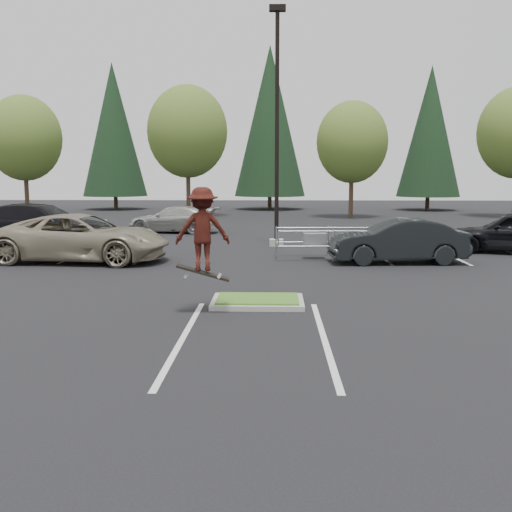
{
  "coord_description": "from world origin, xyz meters",
  "views": [
    {
      "loc": [
        0.38,
        -14.14,
        3.1
      ],
      "look_at": [
        -0.08,
        1.5,
        0.97
      ],
      "focal_mm": 42.0,
      "sensor_mm": 36.0,
      "label": 1
    }
  ],
  "objects_px": {
    "cart_corral": "(319,240)",
    "skateboarder": "(202,230)",
    "car_r_charc": "(398,241)",
    "decid_b": "(187,135)",
    "car_far_silver": "(174,219)",
    "conif_a": "(114,130)",
    "car_l_black": "(40,225)",
    "decid_a": "(24,141)",
    "conif_b": "(270,121)",
    "car_l_tan": "(82,238)",
    "conif_c": "(430,132)",
    "light_pole": "(277,141)",
    "decid_c": "(352,145)"
  },
  "relations": [
    {
      "from": "car_r_charc",
      "to": "light_pole",
      "type": "bearing_deg",
      "value": -143.37
    },
    {
      "from": "decid_c",
      "to": "car_far_silver",
      "type": "bearing_deg",
      "value": -132.96
    },
    {
      "from": "light_pole",
      "to": "cart_corral",
      "type": "height_order",
      "value": "light_pole"
    },
    {
      "from": "skateboarder",
      "to": "car_l_tan",
      "type": "height_order",
      "value": "skateboarder"
    },
    {
      "from": "conif_b",
      "to": "car_l_tan",
      "type": "bearing_deg",
      "value": -100.98
    },
    {
      "from": "conif_a",
      "to": "conif_b",
      "type": "height_order",
      "value": "conif_b"
    },
    {
      "from": "conif_a",
      "to": "decid_a",
      "type": "bearing_deg",
      "value": -111.91
    },
    {
      "from": "conif_c",
      "to": "car_l_tan",
      "type": "bearing_deg",
      "value": -122.24
    },
    {
      "from": "car_far_silver",
      "to": "car_l_tan",
      "type": "bearing_deg",
      "value": 2.13
    },
    {
      "from": "light_pole",
      "to": "skateboarder",
      "type": "height_order",
      "value": "light_pole"
    },
    {
      "from": "decid_a",
      "to": "cart_corral",
      "type": "height_order",
      "value": "decid_a"
    },
    {
      "from": "decid_a",
      "to": "skateboarder",
      "type": "relative_size",
      "value": 4.25
    },
    {
      "from": "conif_a",
      "to": "car_l_black",
      "type": "height_order",
      "value": "conif_a"
    },
    {
      "from": "decid_a",
      "to": "decid_b",
      "type": "relative_size",
      "value": 0.92
    },
    {
      "from": "skateboarder",
      "to": "car_l_tan",
      "type": "xyz_separation_m",
      "value": [
        -5.3,
        8.0,
        -1.04
      ]
    },
    {
      "from": "light_pole",
      "to": "car_l_black",
      "type": "bearing_deg",
      "value": -177.22
    },
    {
      "from": "light_pole",
      "to": "conif_c",
      "type": "bearing_deg",
      "value": 63.85
    },
    {
      "from": "decid_c",
      "to": "car_l_black",
      "type": "height_order",
      "value": "decid_c"
    },
    {
      "from": "decid_c",
      "to": "conif_a",
      "type": "relative_size",
      "value": 0.64
    },
    {
      "from": "car_l_black",
      "to": "car_far_silver",
      "type": "bearing_deg",
      "value": -30.81
    },
    {
      "from": "decid_a",
      "to": "car_far_silver",
      "type": "bearing_deg",
      "value": -42.69
    },
    {
      "from": "conif_b",
      "to": "car_r_charc",
      "type": "xyz_separation_m",
      "value": [
        4.76,
        -33.5,
        -7.06
      ]
    },
    {
      "from": "skateboarder",
      "to": "conif_b",
      "type": "bearing_deg",
      "value": -98.16
    },
    {
      "from": "cart_corral",
      "to": "skateboarder",
      "type": "height_order",
      "value": "skateboarder"
    },
    {
      "from": "conif_c",
      "to": "car_l_black",
      "type": "distance_m",
      "value": 37.21
    },
    {
      "from": "conif_c",
      "to": "car_l_black",
      "type": "bearing_deg",
      "value": -130.34
    },
    {
      "from": "skateboarder",
      "to": "car_r_charc",
      "type": "height_order",
      "value": "skateboarder"
    },
    {
      "from": "cart_corral",
      "to": "car_l_black",
      "type": "xyz_separation_m",
      "value": [
        -11.82,
        3.52,
        0.21
      ]
    },
    {
      "from": "conif_b",
      "to": "car_r_charc",
      "type": "bearing_deg",
      "value": -81.92
    },
    {
      "from": "decid_c",
      "to": "cart_corral",
      "type": "distance_m",
      "value": 22.67
    },
    {
      "from": "car_r_charc",
      "to": "decid_b",
      "type": "bearing_deg",
      "value": -159.2
    },
    {
      "from": "skateboarder",
      "to": "car_far_silver",
      "type": "xyz_separation_m",
      "value": [
        -3.8,
        19.03,
        -1.18
      ]
    },
    {
      "from": "skateboarder",
      "to": "car_l_black",
      "type": "xyz_separation_m",
      "value": [
        -8.58,
        12.5,
        -0.96
      ]
    },
    {
      "from": "decid_c",
      "to": "decid_a",
      "type": "bearing_deg",
      "value": 179.52
    },
    {
      "from": "car_l_tan",
      "to": "skateboarder",
      "type": "bearing_deg",
      "value": -141.36
    },
    {
      "from": "conif_b",
      "to": "car_r_charc",
      "type": "height_order",
      "value": "conif_b"
    },
    {
      "from": "conif_a",
      "to": "conif_c",
      "type": "xyz_separation_m",
      "value": [
        28.0,
        -0.5,
        -0.25
      ]
    },
    {
      "from": "decid_a",
      "to": "car_l_tan",
      "type": "relative_size",
      "value": 1.44
    },
    {
      "from": "car_l_tan",
      "to": "car_far_silver",
      "type": "height_order",
      "value": "car_l_tan"
    },
    {
      "from": "conif_c",
      "to": "car_r_charc",
      "type": "xyz_separation_m",
      "value": [
        -9.24,
        -32.5,
        -6.06
      ]
    },
    {
      "from": "decid_a",
      "to": "conif_c",
      "type": "relative_size",
      "value": 0.71
    },
    {
      "from": "decid_b",
      "to": "car_far_silver",
      "type": "bearing_deg",
      "value": -85.38
    },
    {
      "from": "decid_b",
      "to": "cart_corral",
      "type": "distance_m",
      "value": 24.53
    },
    {
      "from": "decid_a",
      "to": "car_l_tan",
      "type": "height_order",
      "value": "decid_a"
    },
    {
      "from": "skateboarder",
      "to": "decid_c",
      "type": "bearing_deg",
      "value": -109.63
    },
    {
      "from": "conif_c",
      "to": "car_far_silver",
      "type": "distance_m",
      "value": 29.32
    },
    {
      "from": "decid_c",
      "to": "cart_corral",
      "type": "xyz_separation_m",
      "value": [
        -3.95,
        -21.85,
        -4.53
      ]
    },
    {
      "from": "car_l_tan",
      "to": "car_r_charc",
      "type": "height_order",
      "value": "car_l_tan"
    },
    {
      "from": "decid_b",
      "to": "light_pole",
      "type": "bearing_deg",
      "value": -70.65
    },
    {
      "from": "car_l_black",
      "to": "decid_a",
      "type": "bearing_deg",
      "value": 29.33
    }
  ]
}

